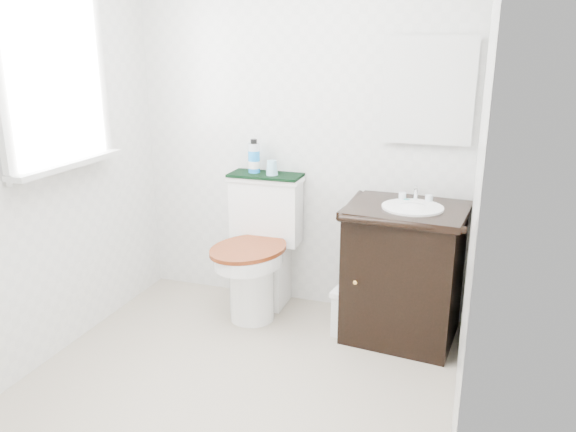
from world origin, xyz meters
The scene contains 14 objects.
floor centered at (0.00, 0.00, 0.00)m, with size 2.40×2.40×0.00m, color #ACA18A.
wall_back centered at (0.00, 1.20, 1.20)m, with size 2.40×2.40×0.00m, color silver.
wall_front centered at (0.00, -1.20, 1.20)m, with size 2.40×2.40×0.00m, color silver.
wall_left centered at (-1.10, 0.00, 1.20)m, with size 2.40×2.40×0.00m, color silver.
wall_right centered at (1.10, 0.00, 1.20)m, with size 2.40×2.40×0.00m, color silver.
window centered at (-1.07, 0.25, 1.55)m, with size 0.02×0.70×0.90m, color white.
mirror centered at (0.80, 1.18, 1.45)m, with size 0.50×0.02×0.60m, color silver.
toilet centered at (-0.19, 0.96, 0.39)m, with size 0.54×0.70×0.89m.
vanity centered at (0.75, 0.90, 0.43)m, with size 0.72×0.63×0.92m.
trash_bin centered at (0.45, 0.80, 0.15)m, with size 0.22×0.19×0.29m.
towel centered at (-0.19, 1.09, 0.90)m, with size 0.47×0.22×0.02m, color black.
mouthwash_bottle centered at (-0.28, 1.11, 1.01)m, with size 0.08×0.08×0.22m.
cup centered at (-0.14, 1.07, 0.95)m, with size 0.08×0.08×0.09m, color #89C8E1.
soap_bar centered at (0.72, 1.01, 0.83)m, with size 0.07×0.04×0.02m, color teal.
Camera 1 is at (1.08, -2.24, 1.70)m, focal length 35.00 mm.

